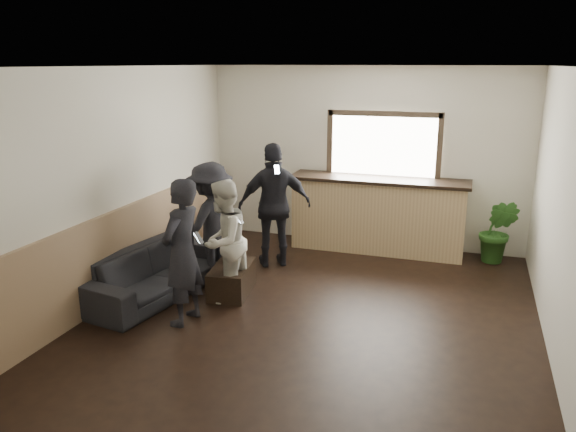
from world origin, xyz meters
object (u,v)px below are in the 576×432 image
(person_b, at_px, (224,241))
(cup_b, at_px, (240,266))
(sofa, at_px, (157,271))
(bar_counter, at_px, (378,210))
(cup_a, at_px, (229,258))
(potted_plant, at_px, (498,231))
(coffee_table, at_px, (232,279))
(person_a, at_px, (182,252))
(person_d, at_px, (275,205))
(person_c, at_px, (211,223))

(person_b, bearing_deg, cup_b, 135.51)
(sofa, distance_m, person_b, 0.99)
(bar_counter, bearing_deg, sofa, -131.68)
(cup_a, relative_size, potted_plant, 0.13)
(sofa, xyz_separation_m, cup_b, (1.02, 0.26, 0.10))
(bar_counter, distance_m, coffee_table, 2.75)
(person_a, height_order, person_d, person_d)
(coffee_table, bearing_deg, person_a, -100.19)
(bar_counter, relative_size, potted_plant, 2.81)
(person_a, bearing_deg, person_b, 172.53)
(sofa, xyz_separation_m, person_b, (0.87, 0.12, 0.45))
(cup_b, bearing_deg, coffee_table, 153.44)
(coffee_table, height_order, person_a, person_a)
(sofa, height_order, person_c, person_c)
(potted_plant, bearing_deg, bar_counter, 178.51)
(potted_plant, xyz_separation_m, person_d, (-3.05, -1.09, 0.41))
(bar_counter, relative_size, person_c, 1.68)
(sofa, relative_size, cup_a, 16.77)
(coffee_table, relative_size, cup_a, 6.51)
(person_a, bearing_deg, potted_plant, 138.70)
(person_d, bearing_deg, cup_a, 46.01)
(potted_plant, distance_m, person_b, 4.06)
(bar_counter, xyz_separation_m, potted_plant, (1.76, -0.05, -0.16))
(sofa, bearing_deg, person_a, -120.03)
(sofa, relative_size, person_a, 1.26)
(potted_plant, distance_m, person_d, 3.26)
(coffee_table, distance_m, person_d, 1.36)
(sofa, height_order, person_a, person_a)
(potted_plant, xyz_separation_m, person_c, (-3.64, -1.93, 0.32))
(person_a, relative_size, person_b, 1.10)
(sofa, relative_size, person_c, 1.29)
(coffee_table, xyz_separation_m, person_d, (0.17, 1.14, 0.71))
(coffee_table, bearing_deg, bar_counter, 57.38)
(person_d, bearing_deg, potted_plant, 170.96)
(person_a, xyz_separation_m, person_b, (0.17, 0.71, -0.07))
(coffee_table, bearing_deg, person_d, 81.31)
(cup_b, height_order, person_b, person_b)
(coffee_table, relative_size, cup_b, 8.43)
(person_c, bearing_deg, potted_plant, 136.32)
(bar_counter, distance_m, person_a, 3.60)
(sofa, height_order, coffee_table, sofa)
(coffee_table, height_order, person_c, person_c)
(bar_counter, bearing_deg, person_d, -138.49)
(cup_a, distance_m, potted_plant, 3.92)
(cup_a, xyz_separation_m, person_b, (0.10, -0.36, 0.35))
(bar_counter, xyz_separation_m, person_b, (-1.46, -2.50, 0.11))
(cup_a, bearing_deg, person_b, -74.90)
(bar_counter, relative_size, person_d, 1.52)
(sofa, xyz_separation_m, person_c, (0.45, 0.65, 0.50))
(person_d, bearing_deg, person_a, 51.87)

